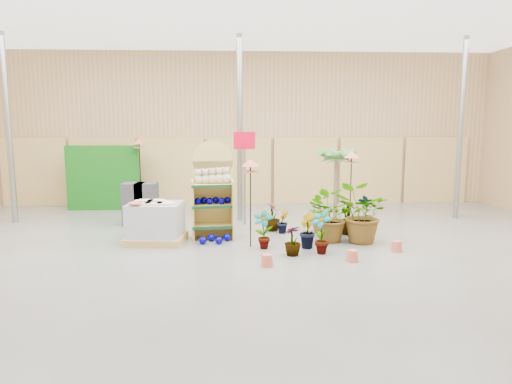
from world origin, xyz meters
TOP-DOWN VIEW (x-y plane):
  - room at (0.00, 0.91)m, footprint 15.20×12.10m
  - display_shelf at (-0.59, 1.78)m, footprint 0.90×0.62m
  - teddy_bears at (-0.56, 1.69)m, footprint 0.76×0.21m
  - gazing_balls_shelf at (-0.59, 1.67)m, footprint 0.75×0.26m
  - gazing_balls_floor at (-0.53, 1.30)m, footprint 0.63×0.39m
  - pallet_stack at (-1.73, 1.39)m, footprint 1.22×1.05m
  - charcoal_planters at (-2.38, 3.14)m, footprint 0.80×0.50m
  - trellis_stock at (-3.80, 5.20)m, footprint 2.00×0.30m
  - offer_sign at (0.10, 2.98)m, footprint 0.50×0.08m
  - bird_table_front at (0.17, 0.96)m, footprint 0.34×0.34m
  - bird_table_right at (2.37, 1.96)m, footprint 0.34×0.34m
  - bird_table_back at (-2.71, 4.84)m, footprint 0.34×0.34m
  - palm at (2.26, 2.93)m, footprint 0.70×0.70m
  - potted_plant_0 at (0.41, 0.80)m, footprint 0.45×0.35m
  - potted_plant_1 at (1.25, 0.84)m, footprint 0.35×0.41m
  - potted_plant_2 at (1.76, 1.31)m, footprint 1.22×1.21m
  - potted_plant_3 at (2.33, 1.90)m, footprint 0.51×0.51m
  - potted_plant_4 at (2.84, 2.32)m, footprint 0.51×0.50m
  - potted_plant_5 at (0.91, 2.07)m, footprint 0.28×0.32m
  - potted_plant_6 at (1.75, 2.11)m, footprint 0.94×0.94m
  - potted_plant_7 at (0.91, 0.32)m, footprint 0.42×0.42m
  - potted_plant_8 at (1.45, 0.42)m, footprint 0.50×0.51m
  - potted_plant_10 at (2.37, 1.18)m, footprint 1.31×1.23m
  - potted_plant_11 at (0.70, 2.31)m, footprint 0.40×0.40m

SIDE VIEW (x-z plane):
  - gazing_balls_floor at x=-0.53m, z-range 0.00..0.15m
  - potted_plant_5 at x=0.91m, z-range 0.00..0.52m
  - potted_plant_7 at x=0.91m, z-range 0.00..0.55m
  - potted_plant_11 at x=0.70m, z-range 0.00..0.64m
  - potted_plant_1 at x=1.25m, z-range 0.00..0.67m
  - potted_plant_0 at x=0.41m, z-range 0.00..0.75m
  - potted_plant_3 at x=2.33m, z-range 0.00..0.77m
  - potted_plant_6 at x=1.75m, z-range 0.00..0.79m
  - potted_plant_4 at x=2.84m, z-range 0.00..0.81m
  - pallet_stack at x=-1.73m, z-range -0.02..0.83m
  - potted_plant_8 at x=1.45m, z-range 0.00..0.81m
  - charcoal_planters at x=-2.38m, z-range 0.00..1.00m
  - potted_plant_2 at x=1.76m, z-range 0.00..1.02m
  - potted_plant_10 at x=2.37m, z-range 0.00..1.16m
  - gazing_balls_shelf at x=-0.59m, z-range 0.73..0.87m
  - trellis_stock at x=-3.80m, z-range 0.00..1.80m
  - display_shelf at x=-0.59m, z-range -0.09..1.95m
  - teddy_bears at x=-0.56m, z-range 1.13..1.46m
  - offer_sign at x=0.10m, z-range 0.47..2.67m
  - bird_table_front at x=0.17m, z-range 0.73..2.44m
  - palm at x=2.26m, z-range 0.69..2.59m
  - bird_table_right at x=2.37m, z-range 0.77..2.57m
  - bird_table_back at x=-2.71m, z-range 0.86..2.86m
  - room at x=0.00m, z-range -0.14..4.56m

